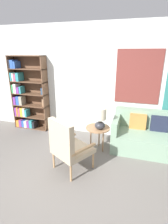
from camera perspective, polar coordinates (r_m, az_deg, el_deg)
The scene contains 7 objects.
ground_plane at distance 3.13m, azimuth -7.17°, elevation -22.13°, with size 14.00×14.00×0.00m, color #66605B.
wall_back at distance 4.32m, azimuth 3.96°, elevation 9.70°, with size 6.40×0.08×2.70m.
bookshelf at distance 5.04m, azimuth -18.38°, elevation 4.60°, with size 0.99×0.30×1.97m.
armchair at distance 3.08m, azimuth -5.52°, elevation -10.50°, with size 0.81×0.82×1.00m.
couch at distance 4.13m, azimuth 23.06°, elevation -7.51°, with size 1.93×0.88×0.82m.
side_table at distance 3.79m, azimuth 4.56°, elevation -5.80°, with size 0.52×0.52×0.52m.
table_lamp at distance 3.59m, azimuth 5.29°, elevation -1.91°, with size 0.25×0.25×0.46m.
Camera 1 is at (1.02, -2.13, 2.06)m, focal length 28.00 mm.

